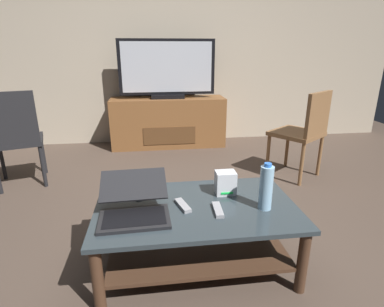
{
  "coord_description": "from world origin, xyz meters",
  "views": [
    {
      "loc": [
        -0.31,
        -1.9,
        1.27
      ],
      "look_at": [
        -0.03,
        0.18,
        0.56
      ],
      "focal_mm": 28.63,
      "sensor_mm": 36.0,
      "label": 1
    }
  ],
  "objects": [
    {
      "name": "ground_plane",
      "position": [
        0.0,
        0.0,
        0.0
      ],
      "size": [
        7.68,
        7.68,
        0.0
      ],
      "primitive_type": "plane",
      "color": "#4C3D33"
    },
    {
      "name": "back_wall",
      "position": [
        0.0,
        2.52,
        1.4
      ],
      "size": [
        6.4,
        0.12,
        2.8
      ],
      "primitive_type": "cube",
      "color": "#B2A38C",
      "rests_on": "ground"
    },
    {
      "name": "coffee_table",
      "position": [
        -0.07,
        -0.32,
        0.28
      ],
      "size": [
        1.16,
        0.7,
        0.41
      ],
      "color": "#2D383D",
      "rests_on": "ground"
    },
    {
      "name": "media_cabinet",
      "position": [
        -0.08,
        2.2,
        0.33
      ],
      "size": [
        1.51,
        0.45,
        0.66
      ],
      "color": "brown",
      "rests_on": "ground"
    },
    {
      "name": "television",
      "position": [
        -0.08,
        2.18,
        1.02
      ],
      "size": [
        1.24,
        0.2,
        0.74
      ],
      "color": "black",
      "rests_on": "media_cabinet"
    },
    {
      "name": "dining_chair",
      "position": [
        1.2,
        0.89,
        0.51
      ],
      "size": [
        0.61,
        0.61,
        0.9
      ],
      "color": "brown",
      "rests_on": "ground"
    },
    {
      "name": "side_chair",
      "position": [
        -1.57,
        1.04,
        0.51
      ],
      "size": [
        0.55,
        0.55,
        0.93
      ],
      "color": "black",
      "rests_on": "ground"
    },
    {
      "name": "laptop",
      "position": [
        -0.42,
        -0.37,
        0.47
      ],
      "size": [
        0.39,
        0.42,
        0.18
      ],
      "color": "black",
      "rests_on": "coffee_table"
    },
    {
      "name": "router_box",
      "position": [
        0.13,
        -0.19,
        0.48
      ],
      "size": [
        0.12,
        0.1,
        0.15
      ],
      "color": "silver",
      "rests_on": "coffee_table"
    },
    {
      "name": "water_bottle_near",
      "position": [
        0.31,
        -0.41,
        0.54
      ],
      "size": [
        0.08,
        0.08,
        0.28
      ],
      "color": "#99C6E5",
      "rests_on": "coffee_table"
    },
    {
      "name": "cell_phone",
      "position": [
        -0.42,
        -0.15,
        0.41
      ],
      "size": [
        0.13,
        0.16,
        0.01
      ],
      "primitive_type": "cube",
      "rotation": [
        0.0,
        0.0,
        0.52
      ],
      "color": "black",
      "rests_on": "coffee_table"
    },
    {
      "name": "tv_remote",
      "position": [
        -0.15,
        -0.33,
        0.42
      ],
      "size": [
        0.09,
        0.17,
        0.02
      ],
      "primitive_type": "cube",
      "rotation": [
        0.0,
        0.0,
        0.28
      ],
      "color": "#99999E",
      "rests_on": "coffee_table"
    },
    {
      "name": "soundbar_remote",
      "position": [
        0.04,
        -0.41,
        0.42
      ],
      "size": [
        0.05,
        0.16,
        0.02
      ],
      "primitive_type": "cube",
      "rotation": [
        0.0,
        0.0,
        -0.04
      ],
      "color": "#99999E",
      "rests_on": "coffee_table"
    }
  ]
}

